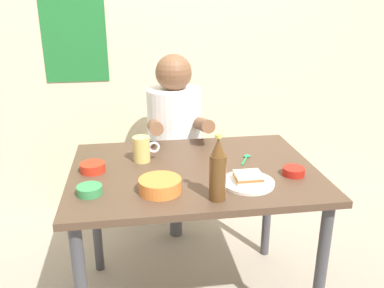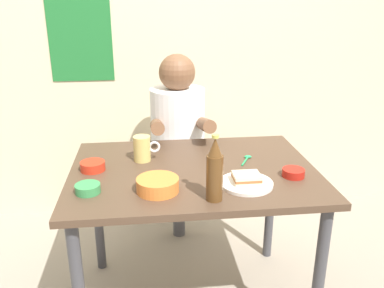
{
  "view_description": "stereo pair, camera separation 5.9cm",
  "coord_description": "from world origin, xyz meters",
  "px_view_note": "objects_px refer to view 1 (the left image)",
  "views": [
    {
      "loc": [
        -0.26,
        -1.65,
        1.47
      ],
      "look_at": [
        0.0,
        0.05,
        0.84
      ],
      "focal_mm": 37.74,
      "sensor_mm": 36.0,
      "label": 1
    },
    {
      "loc": [
        -0.2,
        -1.66,
        1.47
      ],
      "look_at": [
        0.0,
        0.05,
        0.84
      ],
      "focal_mm": 37.74,
      "sensor_mm": 36.0,
      "label": 2
    }
  ],
  "objects_px": {
    "stool": "(175,186)",
    "dip_bowl_green": "(89,190)",
    "sandwich": "(248,177)",
    "beer_bottle": "(218,171)",
    "beer_mug": "(142,149)",
    "plate_orange": "(248,183)",
    "dining_table": "(194,187)",
    "person_seated": "(175,123)"
  },
  "relations": [
    {
      "from": "stool",
      "to": "beer_bottle",
      "type": "bearing_deg",
      "value": -86.2
    },
    {
      "from": "stool",
      "to": "sandwich",
      "type": "bearing_deg",
      "value": -75.4
    },
    {
      "from": "beer_mug",
      "to": "plate_orange",
      "type": "bearing_deg",
      "value": -36.96
    },
    {
      "from": "plate_orange",
      "to": "beer_mug",
      "type": "relative_size",
      "value": 1.75
    },
    {
      "from": "dining_table",
      "to": "dip_bowl_green",
      "type": "distance_m",
      "value": 0.49
    },
    {
      "from": "plate_orange",
      "to": "stool",
      "type": "bearing_deg",
      "value": 104.6
    },
    {
      "from": "sandwich",
      "to": "dip_bowl_green",
      "type": "relative_size",
      "value": 1.1
    },
    {
      "from": "dining_table",
      "to": "plate_orange",
      "type": "relative_size",
      "value": 5.0
    },
    {
      "from": "sandwich",
      "to": "dip_bowl_green",
      "type": "bearing_deg",
      "value": 179.45
    },
    {
      "from": "sandwich",
      "to": "beer_bottle",
      "type": "distance_m",
      "value": 0.21
    },
    {
      "from": "beer_bottle",
      "to": "dip_bowl_green",
      "type": "xyz_separation_m",
      "value": [
        -0.49,
        0.12,
        -0.1
      ]
    },
    {
      "from": "dip_bowl_green",
      "to": "stool",
      "type": "bearing_deg",
      "value": 62.55
    },
    {
      "from": "plate_orange",
      "to": "beer_bottle",
      "type": "relative_size",
      "value": 0.84
    },
    {
      "from": "sandwich",
      "to": "beer_bottle",
      "type": "xyz_separation_m",
      "value": [
        -0.15,
        -0.11,
        0.09
      ]
    },
    {
      "from": "beer_mug",
      "to": "dip_bowl_green",
      "type": "distance_m",
      "value": 0.38
    },
    {
      "from": "sandwich",
      "to": "dining_table",
      "type": "bearing_deg",
      "value": 135.43
    },
    {
      "from": "dip_bowl_green",
      "to": "beer_mug",
      "type": "bearing_deg",
      "value": 55.04
    },
    {
      "from": "person_seated",
      "to": "dip_bowl_green",
      "type": "bearing_deg",
      "value": -117.78
    },
    {
      "from": "person_seated",
      "to": "sandwich",
      "type": "height_order",
      "value": "person_seated"
    },
    {
      "from": "beer_bottle",
      "to": "beer_mug",
      "type": "bearing_deg",
      "value": 122.25
    },
    {
      "from": "dining_table",
      "to": "stool",
      "type": "height_order",
      "value": "dining_table"
    },
    {
      "from": "stool",
      "to": "dip_bowl_green",
      "type": "relative_size",
      "value": 4.5
    },
    {
      "from": "dining_table",
      "to": "person_seated",
      "type": "xyz_separation_m",
      "value": [
        -0.02,
        0.62,
        0.12
      ]
    },
    {
      "from": "sandwich",
      "to": "person_seated",
      "type": "bearing_deg",
      "value": 104.8
    },
    {
      "from": "plate_orange",
      "to": "sandwich",
      "type": "xyz_separation_m",
      "value": [
        0.0,
        0.0,
        0.02
      ]
    },
    {
      "from": "stool",
      "to": "person_seated",
      "type": "height_order",
      "value": "person_seated"
    },
    {
      "from": "beer_mug",
      "to": "sandwich",
      "type": "bearing_deg",
      "value": -36.96
    },
    {
      "from": "sandwich",
      "to": "dip_bowl_green",
      "type": "xyz_separation_m",
      "value": [
        -0.64,
        0.01,
        -0.01
      ]
    },
    {
      "from": "person_seated",
      "to": "dip_bowl_green",
      "type": "distance_m",
      "value": 0.91
    },
    {
      "from": "sandwich",
      "to": "beer_mug",
      "type": "relative_size",
      "value": 0.87
    },
    {
      "from": "dip_bowl_green",
      "to": "beer_bottle",
      "type": "bearing_deg",
      "value": -13.34
    },
    {
      "from": "plate_orange",
      "to": "beer_mug",
      "type": "xyz_separation_m",
      "value": [
        -0.42,
        0.32,
        0.05
      ]
    },
    {
      "from": "beer_mug",
      "to": "dip_bowl_green",
      "type": "xyz_separation_m",
      "value": [
        -0.22,
        -0.31,
        -0.04
      ]
    },
    {
      "from": "plate_orange",
      "to": "dining_table",
      "type": "bearing_deg",
      "value": 135.43
    },
    {
      "from": "dining_table",
      "to": "sandwich",
      "type": "bearing_deg",
      "value": -44.57
    },
    {
      "from": "person_seated",
      "to": "beer_bottle",
      "type": "height_order",
      "value": "person_seated"
    },
    {
      "from": "beer_mug",
      "to": "dip_bowl_green",
      "type": "bearing_deg",
      "value": -124.96
    },
    {
      "from": "stool",
      "to": "beer_mug",
      "type": "height_order",
      "value": "beer_mug"
    },
    {
      "from": "stool",
      "to": "beer_bottle",
      "type": "height_order",
      "value": "beer_bottle"
    },
    {
      "from": "beer_mug",
      "to": "dining_table",
      "type": "bearing_deg",
      "value": -28.77
    },
    {
      "from": "sandwich",
      "to": "beer_bottle",
      "type": "bearing_deg",
      "value": -144.4
    },
    {
      "from": "dining_table",
      "to": "plate_orange",
      "type": "distance_m",
      "value": 0.29
    }
  ]
}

